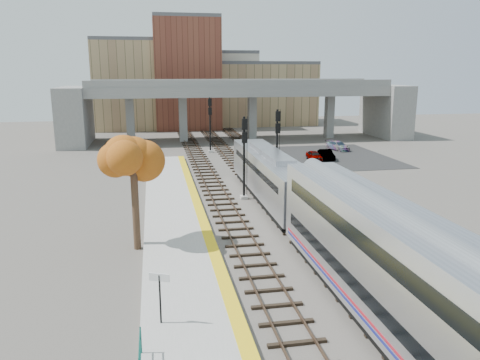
{
  "coord_description": "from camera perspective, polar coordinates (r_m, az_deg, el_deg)",
  "views": [
    {
      "loc": [
        -8.6,
        -28.32,
        10.9
      ],
      "look_at": [
        -2.07,
        6.77,
        2.5
      ],
      "focal_mm": 35.0,
      "sensor_mm": 36.0,
      "label": 1
    }
  ],
  "objects": [
    {
      "name": "parking_lot",
      "position": [
        61.65,
        11.16,
        2.83
      ],
      "size": [
        14.0,
        18.0,
        0.04
      ],
      "primitive_type": "cube",
      "color": "black",
      "rests_on": "ground"
    },
    {
      "name": "buildings_far",
      "position": [
        95.45,
        -4.69,
        11.38
      ],
      "size": [
        43.0,
        21.0,
        20.6
      ],
      "color": "tan",
      "rests_on": "ground"
    },
    {
      "name": "ground",
      "position": [
        31.54,
        6.0,
        -7.05
      ],
      "size": [
        160.0,
        160.0,
        0.0
      ],
      "primitive_type": "plane",
      "color": "#47423D",
      "rests_on": "ground"
    },
    {
      "name": "platform",
      "position": [
        30.32,
        -7.37,
        -7.59
      ],
      "size": [
        4.5,
        60.0,
        0.35
      ],
      "primitive_type": "cube",
      "color": "#9E9E99",
      "rests_on": "ground"
    },
    {
      "name": "car_c",
      "position": [
        66.71,
        11.87,
        4.11
      ],
      "size": [
        2.75,
        4.46,
        1.21
      ],
      "primitive_type": "imported",
      "rotation": [
        0.0,
        0.0,
        0.27
      ],
      "color": "#99999E",
      "rests_on": "parking_lot"
    },
    {
      "name": "overpass",
      "position": [
        74.73,
        -0.08,
        9.34
      ],
      "size": [
        54.0,
        12.0,
        9.5
      ],
      "color": "slate",
      "rests_on": "ground"
    },
    {
      "name": "signal_mast_mid",
      "position": [
        45.06,
        4.54,
        3.97
      ],
      "size": [
        0.6,
        0.64,
        7.31
      ],
      "color": "#9E9E99",
      "rests_on": "ground"
    },
    {
      "name": "signal_mast_near",
      "position": [
        39.79,
        0.51,
        2.6
      ],
      "size": [
        0.6,
        0.64,
        7.13
      ],
      "color": "#9E9E99",
      "rests_on": "ground"
    },
    {
      "name": "tree",
      "position": [
        28.79,
        -12.89,
        2.0
      ],
      "size": [
        3.6,
        3.6,
        7.35
      ],
      "color": "#382619",
      "rests_on": "ground"
    },
    {
      "name": "car_b",
      "position": [
        59.19,
        10.47,
        3.05
      ],
      "size": [
        1.56,
        3.82,
        1.23
      ],
      "primitive_type": "imported",
      "rotation": [
        0.0,
        0.0,
        -0.07
      ],
      "color": "#99999E",
      "rests_on": "parking_lot"
    },
    {
      "name": "signal_mast_far",
      "position": [
        63.17,
        -3.67,
        6.7
      ],
      "size": [
        0.6,
        0.64,
        7.39
      ],
      "color": "#9E9E99",
      "rests_on": "ground"
    },
    {
      "name": "car_a",
      "position": [
        58.59,
        9.03,
        2.96
      ],
      "size": [
        1.35,
        3.36,
        1.14
      ],
      "primitive_type": "imported",
      "rotation": [
        0.0,
        0.0,
        -0.0
      ],
      "color": "#99999E",
      "rests_on": "parking_lot"
    },
    {
      "name": "coach",
      "position": [
        19.49,
        20.63,
        -12.23
      ],
      "size": [
        3.03,
        25.0,
        5.0
      ],
      "color": "#A8AAB2",
      "rests_on": "ground"
    },
    {
      "name": "station_sign",
      "position": [
        20.46,
        -9.76,
        -12.83
      ],
      "size": [
        0.85,
        0.39,
        2.27
      ],
      "rotation": [
        0.0,
        0.0,
        -0.39
      ],
      "color": "black",
      "rests_on": "platform"
    },
    {
      "name": "locomotive",
      "position": [
        39.67,
        3.73,
        0.66
      ],
      "size": [
        3.02,
        19.05,
        4.1
      ],
      "color": "#A8AAB2",
      "rests_on": "ground"
    },
    {
      "name": "tracks",
      "position": [
        43.3,
        2.53,
        -1.25
      ],
      "size": [
        10.7,
        95.0,
        0.25
      ],
      "color": "black",
      "rests_on": "ground"
    },
    {
      "name": "yellow_strip",
      "position": [
        30.4,
        -3.77,
        -7.09
      ],
      "size": [
        0.7,
        60.0,
        0.01
      ],
      "primitive_type": "cube",
      "color": "yellow",
      "rests_on": "platform"
    }
  ]
}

